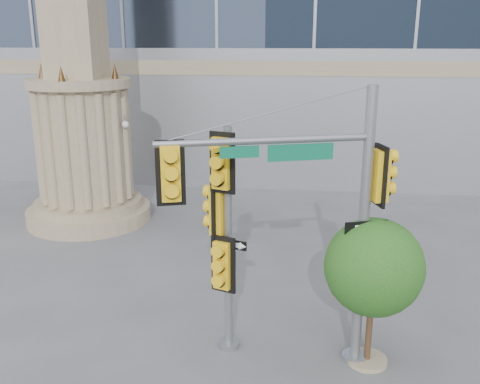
# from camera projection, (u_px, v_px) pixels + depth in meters

# --- Properties ---
(ground) EXTENTS (120.00, 120.00, 0.00)m
(ground) POSITION_uv_depth(u_px,v_px,m) (209.00, 384.00, 10.36)
(ground) COLOR #545456
(ground) RESTS_ON ground
(monument) EXTENTS (4.40, 4.40, 16.60)m
(monument) POSITION_uv_depth(u_px,v_px,m) (77.00, 66.00, 18.06)
(monument) COLOR gray
(monument) RESTS_ON ground
(main_signal_pole) EXTENTS (4.24, 1.67, 5.64)m
(main_signal_pole) POSITION_uv_depth(u_px,v_px,m) (314.00, 202.00, 9.98)
(main_signal_pole) COLOR slate
(main_signal_pole) RESTS_ON ground
(secondary_signal_pole) EXTENTS (0.83, 0.78, 4.81)m
(secondary_signal_pole) POSITION_uv_depth(u_px,v_px,m) (223.00, 225.00, 10.74)
(secondary_signal_pole) COLOR slate
(secondary_signal_pole) RESTS_ON ground
(street_tree) EXTENTS (2.00, 1.95, 3.11)m
(street_tree) POSITION_uv_depth(u_px,v_px,m) (375.00, 271.00, 10.49)
(street_tree) COLOR gray
(street_tree) RESTS_ON ground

